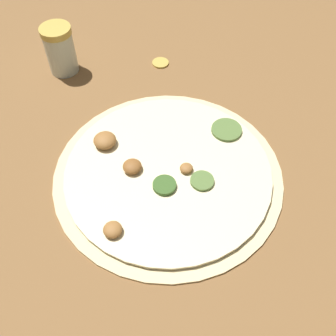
% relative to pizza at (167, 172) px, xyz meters
% --- Properties ---
extents(ground_plane, '(3.00, 3.00, 0.00)m').
position_rel_pizza_xyz_m(ground_plane, '(-0.00, -0.00, -0.01)').
color(ground_plane, brown).
extents(pizza, '(0.35, 0.35, 0.03)m').
position_rel_pizza_xyz_m(pizza, '(0.00, 0.00, 0.00)').
color(pizza, beige).
rests_on(pizza, ground_plane).
extents(spice_jar, '(0.06, 0.06, 0.09)m').
position_rel_pizza_xyz_m(spice_jar, '(0.31, 0.08, 0.04)').
color(spice_jar, silver).
rests_on(spice_jar, ground_plane).
extents(loose_cap, '(0.03, 0.03, 0.01)m').
position_rel_pizza_xyz_m(loose_cap, '(0.26, -0.10, -0.00)').
color(loose_cap, gold).
rests_on(loose_cap, ground_plane).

